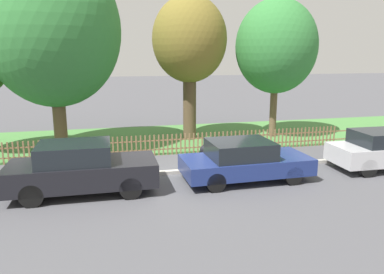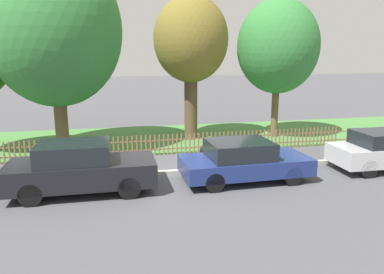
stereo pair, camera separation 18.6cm
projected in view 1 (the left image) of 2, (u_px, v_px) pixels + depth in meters
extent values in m
plane|color=#4C4C51|center=(193.00, 173.00, 13.23)|extent=(120.00, 120.00, 0.00)
cube|color=#B2ADA3|center=(193.00, 171.00, 13.31)|extent=(39.76, 0.20, 0.12)
cube|color=#477F3D|center=(166.00, 138.00, 18.81)|extent=(39.76, 6.48, 0.01)
cube|color=olive|center=(179.00, 148.00, 15.70)|extent=(39.76, 0.03, 0.05)
cube|color=olive|center=(178.00, 139.00, 15.62)|extent=(39.76, 0.03, 0.05)
cube|color=olive|center=(3.00, 154.00, 14.11)|extent=(0.06, 0.03, 0.88)
cube|color=olive|center=(8.00, 153.00, 14.16)|extent=(0.06, 0.03, 0.88)
cube|color=olive|center=(13.00, 153.00, 14.20)|extent=(0.06, 0.03, 0.88)
cube|color=olive|center=(19.00, 153.00, 14.24)|extent=(0.06, 0.03, 0.88)
cube|color=olive|center=(24.00, 153.00, 14.28)|extent=(0.06, 0.03, 0.88)
cube|color=olive|center=(29.00, 152.00, 14.32)|extent=(0.06, 0.03, 0.88)
cube|color=olive|center=(34.00, 152.00, 14.36)|extent=(0.06, 0.03, 0.88)
cube|color=olive|center=(39.00, 152.00, 14.41)|extent=(0.06, 0.03, 0.88)
cube|color=olive|center=(44.00, 151.00, 14.45)|extent=(0.06, 0.03, 0.88)
cube|color=olive|center=(50.00, 151.00, 14.49)|extent=(0.06, 0.03, 0.88)
cube|color=olive|center=(55.00, 151.00, 14.53)|extent=(0.06, 0.03, 0.88)
cube|color=olive|center=(60.00, 151.00, 14.57)|extent=(0.06, 0.03, 0.88)
cube|color=olive|center=(65.00, 150.00, 14.62)|extent=(0.06, 0.03, 0.88)
cube|color=olive|center=(70.00, 150.00, 14.66)|extent=(0.06, 0.03, 0.88)
cube|color=olive|center=(75.00, 150.00, 14.70)|extent=(0.06, 0.03, 0.88)
cube|color=olive|center=(79.00, 149.00, 14.74)|extent=(0.06, 0.03, 0.88)
cube|color=olive|center=(84.00, 149.00, 14.78)|extent=(0.06, 0.03, 0.88)
cube|color=olive|center=(89.00, 149.00, 14.82)|extent=(0.06, 0.03, 0.88)
cube|color=olive|center=(94.00, 149.00, 14.87)|extent=(0.06, 0.03, 0.88)
cube|color=olive|center=(99.00, 148.00, 14.91)|extent=(0.06, 0.03, 0.88)
cube|color=olive|center=(104.00, 148.00, 14.95)|extent=(0.06, 0.03, 0.88)
cube|color=olive|center=(108.00, 148.00, 14.99)|extent=(0.06, 0.03, 0.88)
cube|color=olive|center=(113.00, 148.00, 15.03)|extent=(0.06, 0.03, 0.88)
cube|color=olive|center=(118.00, 147.00, 15.07)|extent=(0.06, 0.03, 0.88)
cube|color=olive|center=(122.00, 147.00, 15.12)|extent=(0.06, 0.03, 0.88)
cube|color=olive|center=(127.00, 147.00, 15.16)|extent=(0.06, 0.03, 0.88)
cube|color=olive|center=(132.00, 147.00, 15.20)|extent=(0.06, 0.03, 0.88)
cube|color=olive|center=(136.00, 146.00, 15.24)|extent=(0.06, 0.03, 0.88)
cube|color=olive|center=(141.00, 146.00, 15.28)|extent=(0.06, 0.03, 0.88)
cube|color=olive|center=(145.00, 146.00, 15.32)|extent=(0.06, 0.03, 0.88)
cube|color=olive|center=(150.00, 146.00, 15.37)|extent=(0.06, 0.03, 0.88)
cube|color=olive|center=(154.00, 145.00, 15.41)|extent=(0.06, 0.03, 0.88)
cube|color=olive|center=(159.00, 145.00, 15.45)|extent=(0.06, 0.03, 0.88)
cube|color=olive|center=(163.00, 145.00, 15.49)|extent=(0.06, 0.03, 0.88)
cube|color=olive|center=(168.00, 145.00, 15.53)|extent=(0.06, 0.03, 0.88)
cube|color=olive|center=(172.00, 144.00, 15.58)|extent=(0.06, 0.03, 0.88)
cube|color=olive|center=(176.00, 144.00, 15.62)|extent=(0.06, 0.03, 0.88)
cube|color=olive|center=(181.00, 144.00, 15.66)|extent=(0.06, 0.03, 0.88)
cube|color=olive|center=(185.00, 144.00, 15.70)|extent=(0.06, 0.03, 0.88)
cube|color=olive|center=(189.00, 143.00, 15.74)|extent=(0.06, 0.03, 0.88)
cube|color=olive|center=(194.00, 143.00, 15.78)|extent=(0.06, 0.03, 0.88)
cube|color=olive|center=(198.00, 143.00, 15.83)|extent=(0.06, 0.03, 0.88)
cube|color=olive|center=(202.00, 143.00, 15.87)|extent=(0.06, 0.03, 0.88)
cube|color=olive|center=(206.00, 142.00, 15.91)|extent=(0.06, 0.03, 0.88)
cube|color=olive|center=(211.00, 142.00, 15.95)|extent=(0.06, 0.03, 0.88)
cube|color=olive|center=(215.00, 142.00, 15.99)|extent=(0.06, 0.03, 0.88)
cube|color=olive|center=(219.00, 142.00, 16.03)|extent=(0.06, 0.03, 0.88)
cube|color=olive|center=(223.00, 142.00, 16.08)|extent=(0.06, 0.03, 0.88)
cube|color=olive|center=(227.00, 141.00, 16.12)|extent=(0.06, 0.03, 0.88)
cube|color=olive|center=(231.00, 141.00, 16.16)|extent=(0.06, 0.03, 0.88)
cube|color=olive|center=(235.00, 141.00, 16.20)|extent=(0.06, 0.03, 0.88)
cube|color=olive|center=(239.00, 141.00, 16.24)|extent=(0.06, 0.03, 0.88)
cube|color=olive|center=(243.00, 140.00, 16.29)|extent=(0.06, 0.03, 0.88)
cube|color=olive|center=(247.00, 140.00, 16.33)|extent=(0.06, 0.03, 0.88)
cube|color=olive|center=(251.00, 140.00, 16.37)|extent=(0.06, 0.03, 0.88)
cube|color=olive|center=(255.00, 140.00, 16.41)|extent=(0.06, 0.03, 0.88)
cube|color=olive|center=(259.00, 140.00, 16.45)|extent=(0.06, 0.03, 0.88)
cube|color=olive|center=(263.00, 139.00, 16.49)|extent=(0.06, 0.03, 0.88)
cube|color=olive|center=(267.00, 139.00, 16.54)|extent=(0.06, 0.03, 0.88)
cube|color=olive|center=(271.00, 139.00, 16.58)|extent=(0.06, 0.03, 0.88)
cube|color=olive|center=(275.00, 139.00, 16.62)|extent=(0.06, 0.03, 0.88)
cube|color=olive|center=(279.00, 138.00, 16.66)|extent=(0.06, 0.03, 0.88)
cube|color=olive|center=(282.00, 138.00, 16.70)|extent=(0.06, 0.03, 0.88)
cube|color=olive|center=(286.00, 138.00, 16.74)|extent=(0.06, 0.03, 0.88)
cube|color=olive|center=(290.00, 138.00, 16.79)|extent=(0.06, 0.03, 0.88)
cube|color=olive|center=(294.00, 138.00, 16.83)|extent=(0.06, 0.03, 0.88)
cube|color=olive|center=(298.00, 137.00, 16.87)|extent=(0.06, 0.03, 0.88)
cube|color=olive|center=(301.00, 137.00, 16.91)|extent=(0.06, 0.03, 0.88)
cube|color=olive|center=(305.00, 137.00, 16.95)|extent=(0.06, 0.03, 0.88)
cube|color=olive|center=(309.00, 137.00, 16.99)|extent=(0.06, 0.03, 0.88)
cube|color=olive|center=(312.00, 137.00, 17.04)|extent=(0.06, 0.03, 0.88)
cube|color=olive|center=(316.00, 136.00, 17.08)|extent=(0.06, 0.03, 0.88)
cube|color=olive|center=(320.00, 136.00, 17.12)|extent=(0.06, 0.03, 0.88)
cube|color=olive|center=(323.00, 136.00, 17.16)|extent=(0.06, 0.03, 0.88)
cube|color=olive|center=(327.00, 136.00, 17.20)|extent=(0.06, 0.03, 0.88)
cube|color=olive|center=(330.00, 136.00, 17.25)|extent=(0.06, 0.03, 0.88)
cube|color=olive|center=(334.00, 135.00, 17.29)|extent=(0.06, 0.03, 0.88)
cube|color=black|center=(83.00, 173.00, 11.20)|extent=(4.36, 1.83, 0.71)
cube|color=black|center=(74.00, 153.00, 11.02)|extent=(2.10, 1.63, 0.58)
cylinder|color=black|center=(128.00, 171.00, 12.34)|extent=(0.66, 0.15, 0.66)
cylinder|color=black|center=(131.00, 188.00, 10.78)|extent=(0.66, 0.15, 0.66)
cylinder|color=black|center=(41.00, 177.00, 11.76)|extent=(0.66, 0.15, 0.66)
cylinder|color=black|center=(31.00, 196.00, 10.20)|extent=(0.66, 0.15, 0.66)
cube|color=navy|center=(246.00, 165.00, 12.41)|extent=(4.25, 1.94, 0.54)
cube|color=black|center=(240.00, 149.00, 12.24)|extent=(2.06, 1.71, 0.55)
cylinder|color=black|center=(270.00, 161.00, 13.58)|extent=(0.61, 0.15, 0.61)
cylinder|color=black|center=(294.00, 176.00, 11.96)|extent=(0.61, 0.15, 0.61)
cylinder|color=black|center=(201.00, 167.00, 12.95)|extent=(0.61, 0.15, 0.61)
cylinder|color=black|center=(216.00, 183.00, 11.33)|extent=(0.61, 0.15, 0.61)
cube|color=#BCBCC1|center=(384.00, 153.00, 13.63)|extent=(3.91, 1.76, 0.64)
cube|color=black|center=(381.00, 138.00, 13.47)|extent=(1.89, 1.55, 0.51)
cylinder|color=black|center=(342.00, 156.00, 14.18)|extent=(0.64, 0.15, 0.64)
cylinder|color=black|center=(368.00, 168.00, 12.71)|extent=(0.64, 0.15, 0.64)
cylinder|color=black|center=(243.00, 156.00, 14.24)|extent=(0.63, 0.15, 0.63)
cylinder|color=black|center=(206.00, 158.00, 14.03)|extent=(0.63, 0.15, 0.63)
ellipsoid|color=black|center=(225.00, 149.00, 14.07)|extent=(1.94, 0.79, 0.74)
ellipsoid|color=black|center=(236.00, 143.00, 14.09)|extent=(0.50, 0.84, 0.34)
cylinder|color=brown|center=(59.00, 112.00, 16.06)|extent=(0.56, 0.56, 3.35)
ellipsoid|color=#337A38|center=(53.00, 30.00, 15.32)|extent=(5.53, 5.53, 6.36)
cylinder|color=brown|center=(190.00, 102.00, 18.23)|extent=(0.64, 0.64, 3.69)
ellipsoid|color=olive|center=(190.00, 39.00, 17.59)|extent=(3.53, 3.53, 4.06)
cylinder|color=brown|center=(273.00, 105.00, 18.83)|extent=(0.35, 0.35, 3.23)
ellipsoid|color=#337A38|center=(276.00, 46.00, 18.21)|extent=(3.97, 3.97, 4.56)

